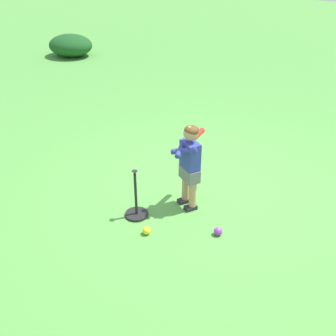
{
  "coord_description": "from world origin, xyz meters",
  "views": [
    {
      "loc": [
        -4.05,
        -1.75,
        2.89
      ],
      "look_at": [
        -0.44,
        0.42,
        0.45
      ],
      "focal_mm": 42.32,
      "sensor_mm": 36.0,
      "label": 1
    }
  ],
  "objects_px": {
    "child_batter": "(190,159)",
    "play_ball_near_batter": "(218,231)",
    "batting_tee": "(136,208)",
    "play_ball_far_left": "(147,230)"
  },
  "relations": [
    {
      "from": "batting_tee",
      "to": "child_batter",
      "type": "bearing_deg",
      "value": -40.23
    },
    {
      "from": "child_batter",
      "to": "play_ball_near_batter",
      "type": "relative_size",
      "value": 11.11
    },
    {
      "from": "child_batter",
      "to": "play_ball_far_left",
      "type": "relative_size",
      "value": 11.39
    },
    {
      "from": "batting_tee",
      "to": "play_ball_near_batter",
      "type": "bearing_deg",
      "value": -80.09
    },
    {
      "from": "play_ball_near_batter",
      "to": "batting_tee",
      "type": "bearing_deg",
      "value": 99.91
    },
    {
      "from": "play_ball_far_left",
      "to": "child_batter",
      "type": "bearing_deg",
      "value": -10.38
    },
    {
      "from": "batting_tee",
      "to": "play_ball_far_left",
      "type": "bearing_deg",
      "value": -127.47
    },
    {
      "from": "play_ball_near_batter",
      "to": "batting_tee",
      "type": "distance_m",
      "value": 1.01
    },
    {
      "from": "child_batter",
      "to": "play_ball_far_left",
      "type": "height_order",
      "value": "child_batter"
    },
    {
      "from": "child_batter",
      "to": "play_ball_near_batter",
      "type": "height_order",
      "value": "child_batter"
    }
  ]
}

